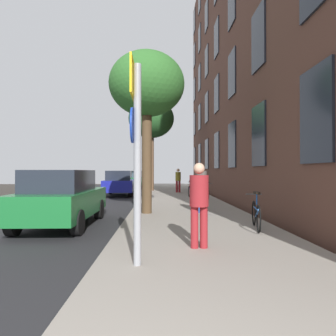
{
  "coord_description": "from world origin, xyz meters",
  "views": [
    {
      "loc": [
        0.06,
        -0.52,
        1.6
      ],
      "look_at": [
        0.41,
        11.21,
        1.73
      ],
      "focal_mm": 30.88,
      "sensor_mm": 36.0,
      "label": 1
    }
  ],
  "objects_px": {
    "pedestrian_0": "(199,199)",
    "pedestrian_1": "(201,185)",
    "car_0": "(62,198)",
    "car_1": "(120,183)",
    "pedestrian_2": "(178,179)",
    "car_2": "(134,179)",
    "bicycle_0": "(256,214)",
    "traffic_light": "(149,160)",
    "tree_near": "(147,86)",
    "tree_far": "(151,120)",
    "bicycle_2": "(208,193)",
    "bicycle_1": "(201,199)",
    "bicycle_3": "(190,190)",
    "sign_post": "(136,145)"
  },
  "relations": [
    {
      "from": "pedestrian_0",
      "to": "pedestrian_1",
      "type": "bearing_deg",
      "value": 81.22
    },
    {
      "from": "car_0",
      "to": "car_1",
      "type": "height_order",
      "value": "same"
    },
    {
      "from": "pedestrian_2",
      "to": "pedestrian_1",
      "type": "bearing_deg",
      "value": -88.99
    },
    {
      "from": "pedestrian_1",
      "to": "car_2",
      "type": "bearing_deg",
      "value": 102.86
    },
    {
      "from": "bicycle_0",
      "to": "car_0",
      "type": "relative_size",
      "value": 0.4
    },
    {
      "from": "traffic_light",
      "to": "car_0",
      "type": "distance_m",
      "value": 15.03
    },
    {
      "from": "pedestrian_0",
      "to": "car_2",
      "type": "relative_size",
      "value": 0.38
    },
    {
      "from": "tree_near",
      "to": "tree_far",
      "type": "bearing_deg",
      "value": 90.85
    },
    {
      "from": "bicycle_2",
      "to": "car_1",
      "type": "bearing_deg",
      "value": 138.71
    },
    {
      "from": "pedestrian_1",
      "to": "car_2",
      "type": "height_order",
      "value": "pedestrian_1"
    },
    {
      "from": "bicycle_1",
      "to": "pedestrian_1",
      "type": "xyz_separation_m",
      "value": [
        -0.17,
        -1.27,
        0.64
      ]
    },
    {
      "from": "tree_near",
      "to": "bicycle_1",
      "type": "height_order",
      "value": "tree_near"
    },
    {
      "from": "bicycle_3",
      "to": "car_2",
      "type": "bearing_deg",
      "value": 112.35
    },
    {
      "from": "bicycle_3",
      "to": "pedestrian_2",
      "type": "height_order",
      "value": "pedestrian_2"
    },
    {
      "from": "pedestrian_1",
      "to": "pedestrian_2",
      "type": "bearing_deg",
      "value": 91.01
    },
    {
      "from": "car_0",
      "to": "tree_near",
      "type": "bearing_deg",
      "value": 37.65
    },
    {
      "from": "pedestrian_2",
      "to": "car_1",
      "type": "relative_size",
      "value": 0.41
    },
    {
      "from": "traffic_light",
      "to": "bicycle_2",
      "type": "relative_size",
      "value": 1.98
    },
    {
      "from": "sign_post",
      "to": "bicycle_2",
      "type": "xyz_separation_m",
      "value": [
        2.82,
        9.86,
        -1.53
      ]
    },
    {
      "from": "tree_near",
      "to": "bicycle_1",
      "type": "xyz_separation_m",
      "value": [
        2.1,
        1.28,
        -4.14
      ]
    },
    {
      "from": "sign_post",
      "to": "car_1",
      "type": "xyz_separation_m",
      "value": [
        -2.21,
        14.27,
        -1.18
      ]
    },
    {
      "from": "bicycle_3",
      "to": "car_0",
      "type": "relative_size",
      "value": 0.4
    },
    {
      "from": "pedestrian_0",
      "to": "car_1",
      "type": "relative_size",
      "value": 0.4
    },
    {
      "from": "bicycle_0",
      "to": "car_0",
      "type": "distance_m",
      "value": 5.39
    },
    {
      "from": "bicycle_1",
      "to": "car_0",
      "type": "distance_m",
      "value": 5.43
    },
    {
      "from": "traffic_light",
      "to": "pedestrian_2",
      "type": "bearing_deg",
      "value": -55.19
    },
    {
      "from": "pedestrian_2",
      "to": "car_1",
      "type": "bearing_deg",
      "value": -161.58
    },
    {
      "from": "pedestrian_2",
      "to": "car_2",
      "type": "height_order",
      "value": "pedestrian_2"
    },
    {
      "from": "pedestrian_2",
      "to": "car_0",
      "type": "xyz_separation_m",
      "value": [
        -4.11,
        -11.74,
        -0.23
      ]
    },
    {
      "from": "tree_far",
      "to": "car_0",
      "type": "relative_size",
      "value": 1.75
    },
    {
      "from": "bicycle_0",
      "to": "bicycle_1",
      "type": "xyz_separation_m",
      "value": [
        -0.82,
        4.17,
        -0.02
      ]
    },
    {
      "from": "sign_post",
      "to": "bicycle_2",
      "type": "bearing_deg",
      "value": 74.06
    },
    {
      "from": "sign_post",
      "to": "tree_far",
      "type": "relative_size",
      "value": 0.47
    },
    {
      "from": "sign_post",
      "to": "car_0",
      "type": "relative_size",
      "value": 0.81
    },
    {
      "from": "sign_post",
      "to": "bicycle_0",
      "type": "bearing_deg",
      "value": 43.99
    },
    {
      "from": "pedestrian_2",
      "to": "car_0",
      "type": "distance_m",
      "value": 12.44
    },
    {
      "from": "tree_far",
      "to": "bicycle_2",
      "type": "relative_size",
      "value": 4.06
    },
    {
      "from": "car_1",
      "to": "bicycle_3",
      "type": "bearing_deg",
      "value": -22.23
    },
    {
      "from": "tree_near",
      "to": "pedestrian_1",
      "type": "height_order",
      "value": "tree_near"
    },
    {
      "from": "sign_post",
      "to": "pedestrian_1",
      "type": "bearing_deg",
      "value": 71.78
    },
    {
      "from": "tree_far",
      "to": "pedestrian_2",
      "type": "height_order",
      "value": "tree_far"
    },
    {
      "from": "car_0",
      "to": "sign_post",
      "type": "bearing_deg",
      "value": -57.68
    },
    {
      "from": "bicycle_1",
      "to": "bicycle_0",
      "type": "bearing_deg",
      "value": -78.93
    },
    {
      "from": "bicycle_1",
      "to": "pedestrian_1",
      "type": "distance_m",
      "value": 1.44
    },
    {
      "from": "traffic_light",
      "to": "sign_post",
      "type": "bearing_deg",
      "value": -88.62
    },
    {
      "from": "sign_post",
      "to": "traffic_light",
      "type": "bearing_deg",
      "value": 91.38
    },
    {
      "from": "pedestrian_2",
      "to": "bicycle_2",
      "type": "bearing_deg",
      "value": -78.77
    },
    {
      "from": "bicycle_1",
      "to": "car_2",
      "type": "xyz_separation_m",
      "value": [
        -4.11,
        15.97,
        0.37
      ]
    },
    {
      "from": "sign_post",
      "to": "bicycle_0",
      "type": "relative_size",
      "value": 2.02
    },
    {
      "from": "car_1",
      "to": "car_2",
      "type": "xyz_separation_m",
      "value": [
        0.13,
        8.61,
        0.0
      ]
    }
  ]
}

